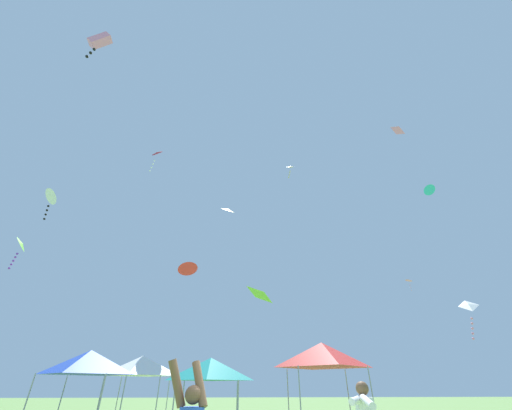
{
  "coord_description": "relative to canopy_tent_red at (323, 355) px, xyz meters",
  "views": [
    {
      "loc": [
        -0.47,
        -5.67,
        1.77
      ],
      "look_at": [
        0.79,
        12.54,
        12.72
      ],
      "focal_mm": 21.24,
      "sensor_mm": 36.0,
      "label": 1
    }
  ],
  "objects": [
    {
      "name": "kite_red_delta",
      "position": [
        -7.96,
        6.59,
        6.42
      ],
      "size": [
        1.98,
        1.96,
        0.81
      ],
      "color": "red"
    },
    {
      "name": "kite_yellow_diamond",
      "position": [
        2.23,
        14.68,
        22.92
      ],
      "size": [
        0.82,
        1.0,
        2.06
      ],
      "color": "yellow"
    },
    {
      "name": "kite_white_diamond",
      "position": [
        10.95,
        3.43,
        3.12
      ],
      "size": [
        1.28,
        1.36,
        2.48
      ],
      "color": "white"
    },
    {
      "name": "canopy_tent_red",
      "position": [
        0.0,
        0.0,
        0.0
      ],
      "size": [
        3.37,
        3.37,
        3.6
      ],
      "color": "#9E9EA3",
      "rests_on": "ground"
    },
    {
      "name": "kite_pink_diamond",
      "position": [
        11.65,
        5.42,
        20.98
      ],
      "size": [
        1.09,
        1.0,
        0.86
      ],
      "color": "pink"
    },
    {
      "name": "kite_lime_delta",
      "position": [
        -14.68,
        -1.64,
        4.55
      ],
      "size": [
        0.77,
        0.93,
        1.69
      ],
      "color": "#75D138"
    },
    {
      "name": "kite_lime_diamond",
      "position": [
        -2.67,
        3.64,
        3.8
      ],
      "size": [
        1.61,
        1.39,
        0.79
      ],
      "color": "#75D138"
    },
    {
      "name": "kite_yellow_delta",
      "position": [
        -5.21,
        7.97,
        12.44
      ],
      "size": [
        1.73,
        1.69,
        0.85
      ],
      "color": "yellow"
    },
    {
      "name": "kite_pink_delta",
      "position": [
        12.93,
        12.66,
        7.74
      ],
      "size": [
        0.85,
        0.86,
        1.21
      ],
      "color": "pink"
    },
    {
      "name": "kite_cyan_delta",
      "position": [
        10.76,
        3.03,
        12.07
      ],
      "size": [
        0.92,
        0.79,
        0.66
      ],
      "color": "#2DB7CC"
    },
    {
      "name": "canopy_tent_blue",
      "position": [
        -10.49,
        -0.8,
        -0.4
      ],
      "size": [
        2.92,
        2.92,
        3.13
      ],
      "color": "#9E9EA3",
      "rests_on": "ground"
    },
    {
      "name": "canopy_tent_white",
      "position": [
        -9.2,
        2.99,
        -0.34
      ],
      "size": [
        3.0,
        3.0,
        3.21
      ],
      "color": "#9E9EA3",
      "rests_on": "ground"
    },
    {
      "name": "kite_white_delta",
      "position": [
        -18.57,
        4.66,
        11.13
      ],
      "size": [
        1.65,
        1.61,
        2.73
      ],
      "color": "white"
    },
    {
      "name": "kite_red_diamond",
      "position": [
        -12.87,
        8.63,
        19.15
      ],
      "size": [
        1.23,
        1.23,
        2.83
      ],
      "color": "red"
    },
    {
      "name": "canopy_tent_teal",
      "position": [
        -5.23,
        -1.28,
        -0.67
      ],
      "size": [
        2.63,
        2.63,
        2.82
      ],
      "color": "#9E9EA3",
      "rests_on": "ground"
    },
    {
      "name": "kite_pink_box",
      "position": [
        -13.69,
        -3.82,
        18.01
      ],
      "size": [
        1.37,
        0.85,
        3.18
      ],
      "color": "pink"
    }
  ]
}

